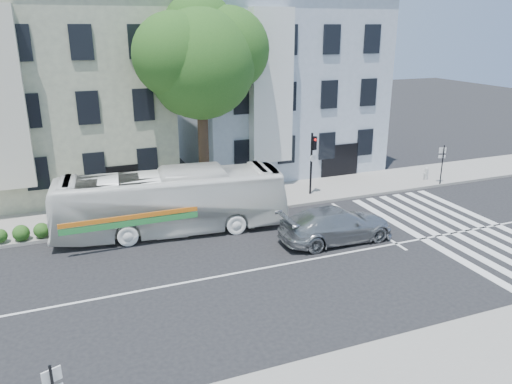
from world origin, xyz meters
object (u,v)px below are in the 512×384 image
sedan (336,225)px  fire_hydrant (426,173)px  bus (171,202)px  traffic_signal (312,156)px

sedan → fire_hydrant: sedan is taller
fire_hydrant → bus: bearing=-173.2°
bus → sedan: size_ratio=2.03×
sedan → traffic_signal: traffic_signal is taller
traffic_signal → fire_hydrant: size_ratio=4.66×
bus → traffic_signal: 8.82m
sedan → traffic_signal: size_ratio=1.44×
traffic_signal → bus: bearing=178.2°
traffic_signal → fire_hydrant: bearing=-16.1°
bus → fire_hydrant: 16.73m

